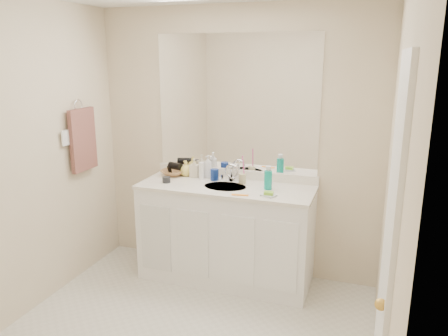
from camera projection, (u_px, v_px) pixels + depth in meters
name	position (u px, v px, depth m)	size (l,w,h in m)	color
wall_back	(236.00, 143.00, 3.94)	(2.60, 0.02, 2.40)	beige
wall_front	(14.00, 277.00, 1.56)	(2.60, 0.02, 2.40)	beige
wall_left	(11.00, 165.00, 3.17)	(0.02, 2.60, 2.40)	beige
wall_right	(393.00, 204.00, 2.34)	(0.02, 2.60, 2.40)	beige
vanity_cabinet	(226.00, 235.00, 3.88)	(1.50, 0.55, 0.85)	white
countertop	(226.00, 187.00, 3.77)	(1.52, 0.57, 0.03)	white
backsplash	(235.00, 174.00, 4.00)	(1.52, 0.03, 0.08)	white
sink_basin	(225.00, 188.00, 3.75)	(0.37, 0.37, 0.02)	silver
faucet	(232.00, 175.00, 3.90)	(0.02, 0.02, 0.11)	silver
mirror	(236.00, 104.00, 3.84)	(1.48, 0.01, 1.20)	white
blue_mug	(215.00, 175.00, 3.92)	(0.08, 0.08, 0.10)	navy
tan_cup	(242.00, 179.00, 3.82)	(0.06, 0.06, 0.09)	beige
toothbrush	(244.00, 167.00, 3.80)	(0.01, 0.01, 0.20)	#E83D93
mouthwash_bottle	(268.00, 180.00, 3.65)	(0.07, 0.07, 0.16)	#0D9E89
soap_dish	(269.00, 195.00, 3.49)	(0.11, 0.09, 0.01)	silver
green_soap	(269.00, 193.00, 3.48)	(0.07, 0.05, 0.03)	#86C730
orange_comb	(240.00, 195.00, 3.51)	(0.14, 0.03, 0.01)	orange
dark_jar	(166.00, 180.00, 3.86)	(0.07, 0.07, 0.05)	black
extra_white_bottle	(202.00, 171.00, 3.96)	(0.05, 0.05, 0.15)	white
soap_bottle_white	(208.00, 167.00, 4.00)	(0.08, 0.08, 0.21)	white
soap_bottle_cream	(194.00, 168.00, 4.03)	(0.08, 0.08, 0.17)	beige
soap_bottle_yellow	(186.00, 168.00, 4.06)	(0.11, 0.11, 0.15)	#E8D15A
wicker_basket	(174.00, 172.00, 4.09)	(0.22, 0.22, 0.05)	#98683D
hair_dryer	(175.00, 166.00, 4.07)	(0.07, 0.07, 0.13)	black
towel_ring	(78.00, 106.00, 3.78)	(0.11, 0.11, 0.01)	silver
hand_towel	(83.00, 140.00, 3.85)	(0.04, 0.32, 0.55)	brown
switch_plate	(65.00, 138.00, 3.66)	(0.01, 0.09, 0.13)	white
door	(387.00, 262.00, 2.12)	(0.02, 0.82, 2.00)	white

